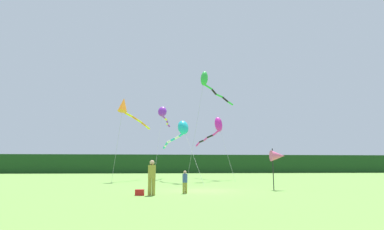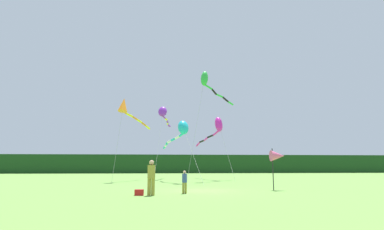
{
  "view_description": "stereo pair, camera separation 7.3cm",
  "coord_description": "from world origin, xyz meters",
  "px_view_note": "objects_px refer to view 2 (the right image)",
  "views": [
    {
      "loc": [
        -2.45,
        -19.53,
        1.55
      ],
      "look_at": [
        0.0,
        6.0,
        5.65
      ],
      "focal_mm": 29.43,
      "sensor_mm": 36.0,
      "label": 1
    },
    {
      "loc": [
        -2.37,
        -19.54,
        1.55
      ],
      "look_at": [
        0.0,
        6.0,
        5.65
      ],
      "focal_mm": 29.43,
      "sensor_mm": 36.0,
      "label": 2
    }
  ],
  "objects_px": {
    "kite_magenta": "(216,127)",
    "kite_green": "(208,82)",
    "banner_flag_pole": "(278,156)",
    "person_adult": "(151,176)",
    "person_child": "(185,181)",
    "kite_cyan": "(181,130)",
    "cooler_box": "(139,192)",
    "kite_purple": "(163,113)",
    "kite_orange": "(126,108)"
  },
  "relations": [
    {
      "from": "kite_purple",
      "to": "person_child",
      "type": "bearing_deg",
      "value": -86.18
    },
    {
      "from": "kite_purple",
      "to": "kite_orange",
      "type": "bearing_deg",
      "value": -127.16
    },
    {
      "from": "kite_orange",
      "to": "kite_cyan",
      "type": "distance_m",
      "value": 6.51
    },
    {
      "from": "kite_magenta",
      "to": "kite_green",
      "type": "xyz_separation_m",
      "value": [
        -1.2,
        -1.9,
        4.58
      ]
    },
    {
      "from": "kite_magenta",
      "to": "kite_cyan",
      "type": "distance_m",
      "value": 6.94
    },
    {
      "from": "person_child",
      "to": "kite_orange",
      "type": "bearing_deg",
      "value": 110.2
    },
    {
      "from": "person_child",
      "to": "kite_purple",
      "type": "bearing_deg",
      "value": 93.82
    },
    {
      "from": "person_adult",
      "to": "kite_magenta",
      "type": "height_order",
      "value": "kite_magenta"
    },
    {
      "from": "banner_flag_pole",
      "to": "kite_cyan",
      "type": "xyz_separation_m",
      "value": [
        -5.7,
        8.7,
        2.63
      ]
    },
    {
      "from": "cooler_box",
      "to": "kite_green",
      "type": "distance_m",
      "value": 19.14
    },
    {
      "from": "kite_orange",
      "to": "kite_cyan",
      "type": "relative_size",
      "value": 0.98
    },
    {
      "from": "kite_green",
      "to": "kite_cyan",
      "type": "height_order",
      "value": "kite_green"
    },
    {
      "from": "kite_orange",
      "to": "kite_green",
      "type": "xyz_separation_m",
      "value": [
        8.34,
        0.86,
        3.05
      ]
    },
    {
      "from": "person_adult",
      "to": "kite_cyan",
      "type": "distance_m",
      "value": 12.5
    },
    {
      "from": "kite_orange",
      "to": "person_child",
      "type": "bearing_deg",
      "value": -69.8
    },
    {
      "from": "banner_flag_pole",
      "to": "kite_magenta",
      "type": "bearing_deg",
      "value": 96.15
    },
    {
      "from": "kite_cyan",
      "to": "kite_orange",
      "type": "bearing_deg",
      "value": 153.19
    },
    {
      "from": "kite_magenta",
      "to": "kite_purple",
      "type": "bearing_deg",
      "value": 159.8
    },
    {
      "from": "cooler_box",
      "to": "kite_magenta",
      "type": "xyz_separation_m",
      "value": [
        7.02,
        17.07,
        5.52
      ]
    },
    {
      "from": "kite_magenta",
      "to": "kite_cyan",
      "type": "bearing_deg",
      "value": -127.3
    },
    {
      "from": "person_adult",
      "to": "kite_green",
      "type": "relative_size",
      "value": 0.16
    },
    {
      "from": "kite_orange",
      "to": "kite_green",
      "type": "distance_m",
      "value": 8.92
    },
    {
      "from": "kite_orange",
      "to": "kite_cyan",
      "type": "height_order",
      "value": "kite_orange"
    },
    {
      "from": "banner_flag_pole",
      "to": "kite_magenta",
      "type": "distance_m",
      "value": 14.7
    },
    {
      "from": "person_adult",
      "to": "person_child",
      "type": "height_order",
      "value": "person_adult"
    },
    {
      "from": "person_adult",
      "to": "kite_magenta",
      "type": "bearing_deg",
      "value": 69.55
    },
    {
      "from": "kite_purple",
      "to": "kite_cyan",
      "type": "bearing_deg",
      "value": -77.71
    },
    {
      "from": "person_child",
      "to": "kite_green",
      "type": "distance_m",
      "value": 17.52
    },
    {
      "from": "cooler_box",
      "to": "banner_flag_pole",
      "type": "relative_size",
      "value": 0.18
    },
    {
      "from": "kite_purple",
      "to": "kite_cyan",
      "type": "distance_m",
      "value": 8.26
    },
    {
      "from": "kite_orange",
      "to": "person_adult",
      "type": "bearing_deg",
      "value": -77.74
    },
    {
      "from": "person_child",
      "to": "kite_orange",
      "type": "distance_m",
      "value": 15.72
    },
    {
      "from": "banner_flag_pole",
      "to": "person_adult",
      "type": "bearing_deg",
      "value": -159.22
    },
    {
      "from": "kite_cyan",
      "to": "cooler_box",
      "type": "bearing_deg",
      "value": -103.81
    },
    {
      "from": "person_adult",
      "to": "kite_green",
      "type": "distance_m",
      "value": 18.62
    },
    {
      "from": "cooler_box",
      "to": "kite_cyan",
      "type": "height_order",
      "value": "kite_cyan"
    },
    {
      "from": "person_adult",
      "to": "kite_green",
      "type": "bearing_deg",
      "value": 71.2
    },
    {
      "from": "person_child",
      "to": "cooler_box",
      "type": "distance_m",
      "value": 2.63
    },
    {
      "from": "kite_orange",
      "to": "kite_magenta",
      "type": "distance_m",
      "value": 10.06
    },
    {
      "from": "kite_purple",
      "to": "kite_magenta",
      "type": "bearing_deg",
      "value": -20.2
    },
    {
      "from": "person_child",
      "to": "kite_green",
      "type": "relative_size",
      "value": 0.11
    },
    {
      "from": "banner_flag_pole",
      "to": "kite_purple",
      "type": "relative_size",
      "value": 0.31
    },
    {
      "from": "person_adult",
      "to": "person_child",
      "type": "distance_m",
      "value": 2.09
    },
    {
      "from": "banner_flag_pole",
      "to": "kite_green",
      "type": "height_order",
      "value": "kite_green"
    },
    {
      "from": "banner_flag_pole",
      "to": "kite_green",
      "type": "relative_size",
      "value": 0.23
    },
    {
      "from": "kite_magenta",
      "to": "kite_green",
      "type": "bearing_deg",
      "value": -122.41
    },
    {
      "from": "kite_green",
      "to": "kite_purple",
      "type": "bearing_deg",
      "value": 138.85
    },
    {
      "from": "kite_purple",
      "to": "kite_green",
      "type": "xyz_separation_m",
      "value": [
        4.63,
        -4.04,
        2.77
      ]
    },
    {
      "from": "person_child",
      "to": "kite_orange",
      "type": "relative_size",
      "value": 0.15
    },
    {
      "from": "person_adult",
      "to": "kite_purple",
      "type": "relative_size",
      "value": 0.22
    }
  ]
}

